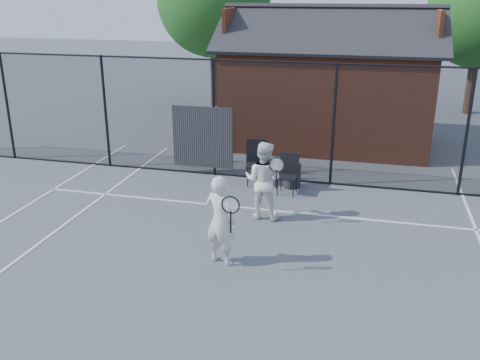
% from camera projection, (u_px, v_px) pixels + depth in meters
% --- Properties ---
extents(ground, '(80.00, 80.00, 0.00)m').
position_uv_depth(ground, '(244.00, 279.00, 8.99)').
color(ground, '#4A5055').
rests_on(ground, ground).
extents(court_lines, '(11.02, 18.00, 0.01)m').
position_uv_depth(court_lines, '(222.00, 323.00, 7.78)').
color(court_lines, silver).
rests_on(court_lines, ground).
extents(fence, '(22.04, 3.00, 3.00)m').
position_uv_depth(fence, '(280.00, 125.00, 13.13)').
color(fence, black).
rests_on(fence, ground).
extents(clubhouse, '(6.50, 4.36, 4.19)m').
position_uv_depth(clubhouse, '(328.00, 91.00, 16.55)').
color(clubhouse, brown).
rests_on(clubhouse, ground).
extents(tree_left, '(4.48, 4.48, 6.44)m').
position_uv_depth(tree_left, '(214.00, 0.00, 20.93)').
color(tree_left, black).
rests_on(tree_left, ground).
extents(player_front, '(0.78, 0.62, 1.64)m').
position_uv_depth(player_front, '(220.00, 220.00, 9.25)').
color(player_front, silver).
rests_on(player_front, ground).
extents(player_back, '(0.93, 0.72, 1.66)m').
position_uv_depth(player_back, '(263.00, 180.00, 11.15)').
color(player_back, white).
rests_on(player_back, ground).
extents(chair_left, '(0.62, 0.63, 1.08)m').
position_uv_depth(chair_left, '(257.00, 163.00, 13.19)').
color(chair_left, black).
rests_on(chair_left, ground).
extents(chair_right, '(0.48, 0.49, 0.94)m').
position_uv_depth(chair_right, '(287.00, 175.00, 12.56)').
color(chair_right, black).
rests_on(chair_right, ground).
extents(waste_bin, '(0.52, 0.52, 0.63)m').
position_uv_depth(waste_bin, '(292.00, 175.00, 13.06)').
color(waste_bin, black).
rests_on(waste_bin, ground).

